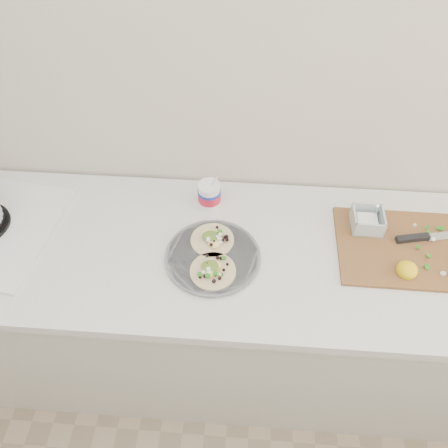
{
  "coord_description": "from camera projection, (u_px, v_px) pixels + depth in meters",
  "views": [
    {
      "loc": [
        0.23,
        0.51,
        2.06
      ],
      "look_at": [
        0.15,
        1.47,
        0.96
      ],
      "focal_mm": 35.0,
      "sensor_mm": 36.0,
      "label": 1
    }
  ],
  "objects": [
    {
      "name": "cutboard",
      "position": [
        407.0,
        243.0,
        1.46
      ],
      "size": [
        0.48,
        0.34,
        0.07
      ],
      "rotation": [
        0.0,
        0.0,
        -0.01
      ],
      "color": "brown",
      "rests_on": "counter"
    },
    {
      "name": "tub",
      "position": [
        210.0,
        192.0,
        1.56
      ],
      "size": [
        0.08,
        0.08,
        0.19
      ],
      "rotation": [
        0.0,
        0.0,
        0.4
      ],
      "color": "white",
      "rests_on": "counter"
    },
    {
      "name": "taco_plate",
      "position": [
        213.0,
        255.0,
        1.43
      ],
      "size": [
        0.32,
        0.32,
        0.04
      ],
      "rotation": [
        0.0,
        0.0,
        -0.16
      ],
      "color": "slate",
      "rests_on": "counter"
    },
    {
      "name": "counter",
      "position": [
        186.0,
        310.0,
        1.82
      ],
      "size": [
        2.44,
        0.66,
        0.9
      ],
      "color": "beige",
      "rests_on": "ground"
    }
  ]
}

